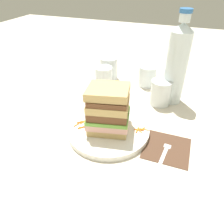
{
  "coord_description": "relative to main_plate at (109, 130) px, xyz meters",
  "views": [
    {
      "loc": [
        0.18,
        -0.51,
        0.43
      ],
      "look_at": [
        -0.01,
        0.0,
        0.06
      ],
      "focal_mm": 34.42,
      "sensor_mm": 36.0,
      "label": 1
    }
  ],
  "objects": [
    {
      "name": "carrot_shred_10",
      "position": [
        0.11,
        0.02,
        0.01
      ],
      "size": [
        0.03,
        0.0,
        0.0
      ],
      "primitive_type": "cylinder",
      "rotation": [
        0.0,
        1.57,
        0.07
      ],
      "color": "orange",
      "rests_on": "main_plate"
    },
    {
      "name": "main_plate",
      "position": [
        0.0,
        0.0,
        0.0
      ],
      "size": [
        0.25,
        0.25,
        0.02
      ],
      "primitive_type": "cylinder",
      "color": "white",
      "rests_on": "ground_plane"
    },
    {
      "name": "ground_plane",
      "position": [
        0.01,
        0.03,
        -0.01
      ],
      "size": [
        3.0,
        3.0,
        0.0
      ],
      "primitive_type": "plane",
      "color": "beige"
    },
    {
      "name": "knife",
      "position": [
        -0.16,
        0.01,
        -0.01
      ],
      "size": [
        0.02,
        0.2,
        0.0
      ],
      "color": "silver",
      "rests_on": "ground_plane"
    },
    {
      "name": "fork",
      "position": [
        0.18,
        -0.03,
        -0.0
      ],
      "size": [
        0.03,
        0.17,
        0.0
      ],
      "color": "silver",
      "rests_on": "napkin_dark"
    },
    {
      "name": "empty_tumbler_0",
      "position": [
        -0.14,
        0.36,
        0.04
      ],
      "size": [
        0.08,
        0.08,
        0.1
      ],
      "primitive_type": "cylinder",
      "color": "silver",
      "rests_on": "ground_plane"
    },
    {
      "name": "carrot_shred_6",
      "position": [
        -0.09,
        -0.0,
        0.01
      ],
      "size": [
        0.02,
        0.02,
        0.0
      ],
      "primitive_type": "cylinder",
      "rotation": [
        0.0,
        1.57,
        0.75
      ],
      "color": "orange",
      "rests_on": "main_plate"
    },
    {
      "name": "carrot_shred_2",
      "position": [
        -0.09,
        -0.01,
        0.01
      ],
      "size": [
        0.01,
        0.02,
        0.0
      ],
      "primitive_type": "cylinder",
      "rotation": [
        0.0,
        1.57,
        1.2
      ],
      "color": "orange",
      "rests_on": "main_plate"
    },
    {
      "name": "carrot_shred_1",
      "position": [
        -0.1,
        -0.02,
        0.01
      ],
      "size": [
        0.01,
        0.02,
        0.0
      ],
      "primitive_type": "cylinder",
      "rotation": [
        0.0,
        1.57,
        1.18
      ],
      "color": "orange",
      "rests_on": "main_plate"
    },
    {
      "name": "napkin_dark",
      "position": [
        0.18,
        -0.01,
        -0.01
      ],
      "size": [
        0.13,
        0.13,
        0.0
      ],
      "primitive_type": "cube",
      "rotation": [
        0.0,
        0.0,
        -0.0
      ],
      "color": "#4C3323",
      "rests_on": "ground_plane"
    },
    {
      "name": "carrot_shred_4",
      "position": [
        -0.07,
        -0.03,
        0.01
      ],
      "size": [
        0.03,
        0.01,
        0.0
      ],
      "primitive_type": "cylinder",
      "rotation": [
        0.0,
        1.57,
        0.4
      ],
      "color": "orange",
      "rests_on": "main_plate"
    },
    {
      "name": "carrot_shred_5",
      "position": [
        -0.08,
        -0.03,
        0.01
      ],
      "size": [
        0.01,
        0.02,
        0.0
      ],
      "primitive_type": "cylinder",
      "rotation": [
        0.0,
        1.57,
        3.99
      ],
      "color": "orange",
      "rests_on": "main_plate"
    },
    {
      "name": "empty_tumbler_1",
      "position": [
        -0.12,
        0.27,
        0.04
      ],
      "size": [
        0.07,
        0.07,
        0.09
      ],
      "primitive_type": "cylinder",
      "color": "silver",
      "rests_on": "ground_plane"
    },
    {
      "name": "juice_glass",
      "position": [
        0.12,
        0.23,
        0.03
      ],
      "size": [
        0.08,
        0.08,
        0.09
      ],
      "color": "white",
      "rests_on": "ground_plane"
    },
    {
      "name": "carrot_shred_9",
      "position": [
        0.09,
        0.02,
        0.01
      ],
      "size": [
        0.02,
        0.01,
        0.0
      ],
      "primitive_type": "cylinder",
      "rotation": [
        0.0,
        1.57,
        2.59
      ],
      "color": "orange",
      "rests_on": "main_plate"
    },
    {
      "name": "carrot_shred_0",
      "position": [
        -0.07,
        -0.02,
        0.01
      ],
      "size": [
        0.01,
        0.03,
        0.0
      ],
      "primitive_type": "cylinder",
      "rotation": [
        0.0,
        1.57,
        4.38
      ],
      "color": "orange",
      "rests_on": "main_plate"
    },
    {
      "name": "carrot_shred_11",
      "position": [
        0.09,
        0.02,
        0.01
      ],
      "size": [
        0.0,
        0.03,
        0.0
      ],
      "primitive_type": "cylinder",
      "rotation": [
        0.0,
        1.57,
        4.68
      ],
      "color": "orange",
      "rests_on": "main_plate"
    },
    {
      "name": "water_bottle",
      "position": [
        0.15,
        0.26,
        0.14
      ],
      "size": [
        0.08,
        0.08,
        0.33
      ],
      "color": "silver",
      "rests_on": "ground_plane"
    },
    {
      "name": "empty_tumbler_2",
      "position": [
        0.04,
        0.36,
        0.03
      ],
      "size": [
        0.07,
        0.07,
        0.09
      ],
      "primitive_type": "cylinder",
      "color": "silver",
      "rests_on": "ground_plane"
    },
    {
      "name": "sandwich",
      "position": [
        -0.0,
        0.0,
        0.08
      ],
      "size": [
        0.14,
        0.13,
        0.14
      ],
      "color": "tan",
      "rests_on": "main_plate"
    },
    {
      "name": "carrot_shred_3",
      "position": [
        -0.07,
        0.0,
        0.01
      ],
      "size": [
        0.02,
        0.01,
        0.0
      ],
      "primitive_type": "cylinder",
      "rotation": [
        0.0,
        1.57,
        6.05
      ],
      "color": "orange",
      "rests_on": "main_plate"
    },
    {
      "name": "carrot_shred_8",
      "position": [
        0.09,
        0.02,
        0.01
      ],
      "size": [
        0.03,
        0.01,
        0.0
      ],
      "primitive_type": "cylinder",
      "rotation": [
        0.0,
        1.57,
        3.36
      ],
      "color": "orange",
      "rests_on": "main_plate"
    },
    {
      "name": "carrot_shred_7",
      "position": [
        0.1,
        0.03,
        0.01
      ],
      "size": [
        0.01,
        0.02,
        0.0
      ],
      "primitive_type": "cylinder",
      "rotation": [
        0.0,
        1.57,
        4.32
      ],
      "color": "orange",
      "rests_on": "main_plate"
    }
  ]
}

